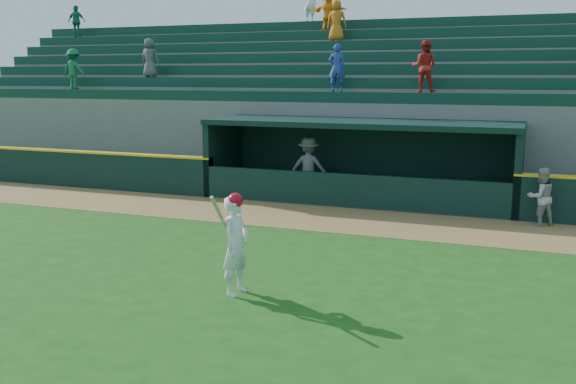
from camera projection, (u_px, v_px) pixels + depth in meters
name	position (u px, v px, depth m)	size (l,w,h in m)	color
ground	(259.00, 270.00, 12.73)	(120.00, 120.00, 0.00)	#1B4D13
warning_track	(332.00, 219.00, 17.23)	(40.00, 3.00, 0.01)	olive
field_wall_left	(19.00, 166.00, 22.96)	(15.50, 0.30, 1.20)	black
wall_stripe_left	(17.00, 148.00, 22.85)	(15.50, 0.32, 0.06)	yellow
dugout_player_front	(541.00, 197.00, 16.36)	(0.73, 0.57, 1.50)	#A5A5A0
dugout_player_inside	(309.00, 167.00, 20.34)	(1.22, 0.70, 1.89)	#979692
dugout	(362.00, 155.00, 19.83)	(9.40, 2.80, 2.46)	slate
stands	(394.00, 113.00, 23.83)	(34.50, 6.25, 7.55)	slate
batter_at_plate	(236.00, 244.00, 11.20)	(0.52, 0.82, 1.83)	white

